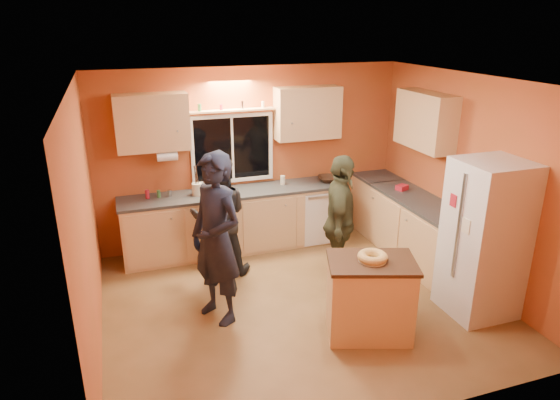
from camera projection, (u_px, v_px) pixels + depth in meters
name	position (u px, v px, depth m)	size (l,w,h in m)	color
ground	(299.00, 302.00, 5.99)	(4.50, 4.50, 0.00)	brown
room_shell	(298.00, 163.00, 5.84)	(4.54, 4.04, 2.61)	#BD5230
back_counter	(260.00, 217.00, 7.36)	(4.23, 0.62, 0.90)	tan
right_counter	(419.00, 231.00, 6.87)	(0.62, 1.84, 0.90)	tan
refrigerator	(485.00, 239.00, 5.54)	(0.72, 0.70, 1.80)	silver
island	(370.00, 297.00, 5.26)	(1.05, 0.87, 0.87)	tan
bundt_pastry	(373.00, 257.00, 5.10)	(0.31, 0.31, 0.09)	tan
person_left	(216.00, 239.00, 5.38)	(0.70, 0.46, 1.93)	black
person_center	(219.00, 217.00, 6.46)	(0.77, 0.60, 1.58)	black
person_right	(340.00, 223.00, 6.10)	(1.00, 0.42, 1.71)	#333622
mixing_bowl	(329.00, 179.00, 7.50)	(0.32, 0.32, 0.08)	black
utensil_crock	(197.00, 189.00, 6.91)	(0.14, 0.14, 0.17)	beige
potted_plant	(459.00, 212.00, 5.95)	(0.24, 0.21, 0.26)	gray
red_box	(402.00, 188.00, 7.13)	(0.16, 0.12, 0.07)	#A7192A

